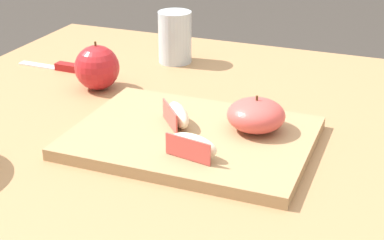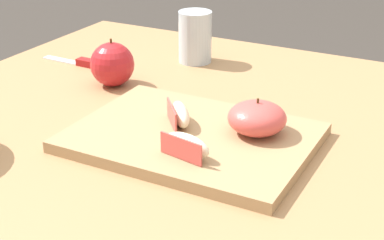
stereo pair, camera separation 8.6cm
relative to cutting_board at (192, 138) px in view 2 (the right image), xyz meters
The scene contains 8 objects.
dining_table 0.14m from the cutting_board, 45.53° to the left, with size 1.18×0.90×0.72m.
cutting_board is the anchor object (origin of this frame).
apple_half_skin_up 0.10m from the cutting_board, 26.97° to the left, with size 0.09×0.09×0.05m.
apple_wedge_near_knife 0.08m from the cutting_board, 67.91° to the right, with size 0.08×0.04×0.03m.
apple_wedge_back 0.04m from the cutting_board, 151.01° to the left, with size 0.07×0.07×0.03m.
paring_knife 0.41m from the cutting_board, 149.42° to the left, with size 0.16×0.02×0.01m.
whole_apple_crimson 0.28m from the cutting_board, 149.31° to the left, with size 0.08×0.08×0.09m.
drinking_glass_water 0.38m from the cutting_board, 116.83° to the left, with size 0.07×0.07×0.10m.
Camera 2 is at (0.30, -0.75, 1.12)m, focal length 54.74 mm.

